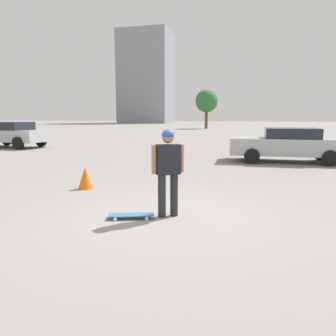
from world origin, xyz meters
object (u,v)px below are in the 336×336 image
(car_parked_near, at_px, (288,144))
(traffic_cone, at_px, (86,178))
(person, at_px, (168,166))
(skateboard, at_px, (131,215))
(car_parked_far, at_px, (12,134))

(car_parked_near, bearing_deg, traffic_cone, 48.92)
(person, distance_m, car_parked_near, 8.85)
(car_parked_near, bearing_deg, skateboard, 66.86)
(car_parked_far, xyz_separation_m, traffic_cone, (9.68, -9.29, -0.52))
(car_parked_near, bearing_deg, car_parked_far, -10.39)
(person, xyz_separation_m, skateboard, (-0.63, -0.29, -0.90))
(skateboard, relative_size, traffic_cone, 1.52)
(skateboard, bearing_deg, car_parked_far, -62.04)
(person, height_order, car_parked_near, person)
(skateboard, xyz_separation_m, traffic_cone, (-2.00, 2.08, 0.22))
(car_parked_near, distance_m, car_parked_far, 15.58)
(car_parked_near, relative_size, traffic_cone, 8.04)
(car_parked_near, distance_m, traffic_cone, 8.64)
(skateboard, relative_size, car_parked_far, 0.19)
(skateboard, xyz_separation_m, car_parked_near, (3.65, 8.61, 0.66))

